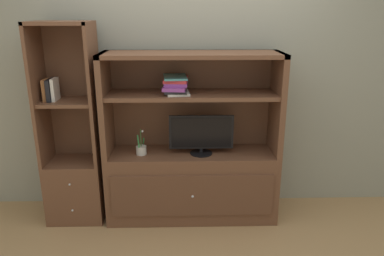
# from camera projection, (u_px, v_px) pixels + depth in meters

# --- Properties ---
(ground_plane) EXTENTS (8.00, 8.00, 0.00)m
(ground_plane) POSITION_uv_depth(u_px,v_px,m) (193.00, 238.00, 3.26)
(ground_plane) COLOR tan
(painted_rear_wall) EXTENTS (6.00, 0.10, 2.80)m
(painted_rear_wall) POSITION_uv_depth(u_px,v_px,m) (191.00, 66.00, 3.54)
(painted_rear_wall) COLOR gray
(painted_rear_wall) RESTS_ON ground_plane
(media_console) EXTENTS (1.58, 0.49, 1.57)m
(media_console) POSITION_uv_depth(u_px,v_px,m) (192.00, 167.00, 3.49)
(media_console) COLOR brown
(media_console) RESTS_ON ground_plane
(tv_monitor) EXTENTS (0.58, 0.20, 0.37)m
(tv_monitor) POSITION_uv_depth(u_px,v_px,m) (201.00, 134.00, 3.34)
(tv_monitor) COLOR black
(tv_monitor) RESTS_ON media_console
(potted_plant) EXTENTS (0.09, 0.10, 0.24)m
(potted_plant) POSITION_uv_depth(u_px,v_px,m) (141.00, 150.00, 3.37)
(potted_plant) COLOR beige
(potted_plant) RESTS_ON media_console
(magazine_stack) EXTENTS (0.24, 0.35, 0.15)m
(magazine_stack) POSITION_uv_depth(u_px,v_px,m) (176.00, 85.00, 3.23)
(magazine_stack) COLOR silver
(magazine_stack) RESTS_ON media_console
(bookshelf_tall) EXTENTS (0.51, 0.41, 1.83)m
(bookshelf_tall) POSITION_uv_depth(u_px,v_px,m) (75.00, 160.00, 3.44)
(bookshelf_tall) COLOR brown
(bookshelf_tall) RESTS_ON ground_plane
(upright_book_row) EXTENTS (0.11, 0.18, 0.20)m
(upright_book_row) POSITION_uv_depth(u_px,v_px,m) (51.00, 90.00, 3.22)
(upright_book_row) COLOR #A56638
(upright_book_row) RESTS_ON bookshelf_tall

